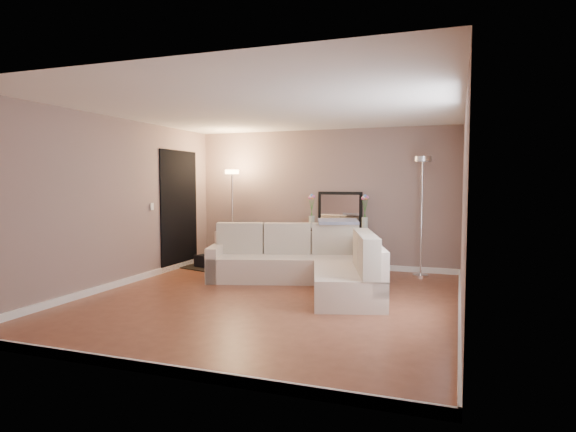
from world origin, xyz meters
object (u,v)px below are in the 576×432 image
(console_table, at_px, (333,247))
(floor_lamp_unlit, at_px, (422,192))
(sectional_sofa, at_px, (310,263))
(floor_lamp_lit, at_px, (232,198))

(console_table, xyz_separation_m, floor_lamp_unlit, (1.59, -0.18, 1.03))
(floor_lamp_unlit, bearing_deg, sectional_sofa, -140.60)
(sectional_sofa, relative_size, floor_lamp_lit, 1.75)
(console_table, distance_m, floor_lamp_unlit, 1.90)
(console_table, relative_size, floor_lamp_lit, 0.65)
(sectional_sofa, xyz_separation_m, floor_lamp_lit, (-1.93, 1.19, 0.97))
(console_table, distance_m, floor_lamp_lit, 2.15)
(console_table, bearing_deg, sectional_sofa, -89.85)
(sectional_sofa, relative_size, console_table, 2.67)
(sectional_sofa, height_order, console_table, sectional_sofa)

